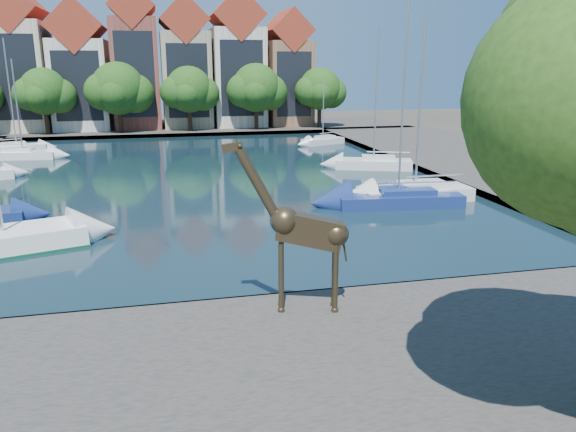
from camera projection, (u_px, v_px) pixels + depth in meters
The scene contains 23 objects.
ground at pixel (219, 311), 19.36m from camera, with size 160.00×160.00×0.00m, color #38332B.
water_basin at pixel (185, 177), 41.92m from camera, with size 38.00×50.00×0.08m, color black.
near_quay at pixel (252, 430), 12.71m from camera, with size 50.00×14.00×0.50m, color #433E3A.
far_quay at pixel (172, 128), 71.97m from camera, with size 60.00×16.00×0.50m, color #433E3A.
right_quay at pixel (485, 162), 47.24m from camera, with size 14.00×52.00×0.50m, color #433E3A.
townhouse_west_mid at pixel (22, 64), 66.20m from camera, with size 5.94×9.18×16.79m.
townhouse_west_inner at pixel (81, 71), 67.83m from camera, with size 6.43×9.18×15.15m.
townhouse_center at pixel (136, 63), 68.96m from camera, with size 5.44×9.18×16.93m.
townhouse_east_inner at pixel (185, 68), 70.42m from camera, with size 5.94×9.18×15.79m.
townhouse_east_mid at pixel (237, 65), 71.72m from camera, with size 6.43×9.18×16.65m.
townhouse_east_end at pixel (286, 73), 73.37m from camera, with size 5.44×9.18×14.43m.
far_tree_west at pixel (45, 93), 62.53m from camera, with size 6.76×5.20×7.36m.
far_tree_mid_west at pixel (119, 90), 64.19m from camera, with size 7.80×6.00×8.00m.
far_tree_mid_east at pixel (190, 91), 65.95m from camera, with size 7.02×5.40×7.52m.
far_tree_east at pixel (257, 89), 67.65m from camera, with size 7.54×5.80×7.84m.
far_tree_far_east at pixel (320, 90), 69.41m from camera, with size 6.76×5.20×7.36m.
giraffe_statue at pixel (301, 230), 17.71m from camera, with size 3.82×1.26×5.49m.
sailboat_left_d at pixel (23, 153), 49.75m from camera, with size 5.78×2.57×8.57m.
sailboat_left_e at pixel (17, 146), 53.40m from camera, with size 5.33×3.45×10.42m.
sailboat_right_a at pixel (415, 190), 34.64m from camera, with size 6.89×2.42×10.90m.
sailboat_right_b at pixel (398, 196), 33.40m from camera, with size 7.63×3.30×11.89m.
sailboat_right_c at pixel (374, 161), 45.06m from camera, with size 6.37×4.01×11.08m.
sailboat_right_d at pixel (323, 140), 58.73m from camera, with size 4.92×3.36×6.65m.
Camera 1 is at (-1.65, -17.89, 8.27)m, focal length 35.00 mm.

